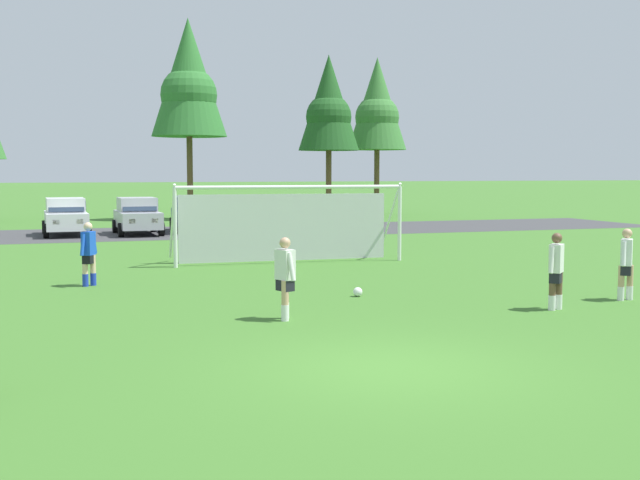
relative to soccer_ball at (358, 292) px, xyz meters
name	(u,v)px	position (x,y,z in m)	size (l,w,h in m)	color
ground_plane	(210,261)	(-1.95, 8.54, -0.11)	(400.00, 400.00, 0.00)	#3D7028
parking_lot_strip	(162,233)	(-1.95, 21.09, -0.11)	(52.00, 8.40, 0.01)	#3D3D3F
soccer_ball	(358,292)	(0.00, 0.00, 0.00)	(0.22, 0.22, 0.22)	white
soccer_goal	(286,222)	(0.41, 7.61, 1.18)	(7.49, 2.25, 2.57)	white
player_striker_near	(89,254)	(-5.93, 3.78, 0.71)	(0.47, 0.66, 1.64)	beige
player_midfield_center	(285,279)	(-2.41, -2.26, 0.71)	(0.36, 0.74, 1.64)	tan
player_defender_far	(556,271)	(3.35, -2.97, 0.71)	(0.65, 0.51, 1.64)	brown
player_winger_left	(626,264)	(5.61, -2.40, 0.71)	(0.62, 0.55, 1.64)	tan
parked_car_slot_far_left	(66,216)	(-6.35, 20.93, 0.77)	(2.16, 4.26, 1.72)	silver
parked_car_slot_left	(138,216)	(-3.15, 20.52, 0.77)	(2.14, 4.25, 1.72)	#B2B2BC
parked_car_slot_center_left	(193,214)	(-0.41, 21.46, 0.77)	(2.22, 4.29, 1.72)	navy
parked_car_slot_center	(275,212)	(3.77, 21.46, 0.77)	(2.23, 4.30, 1.72)	#194C2D
tree_center_back	(189,81)	(0.99, 31.09, 8.24)	(4.55, 4.55, 12.14)	brown
tree_mid_right	(329,106)	(9.67, 30.36, 6.94)	(3.85, 3.85, 10.26)	brown
tree_right_edge	(377,107)	(13.91, 32.63, 7.16)	(3.97, 3.97, 10.58)	brown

